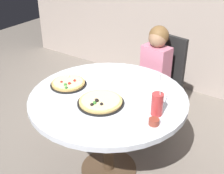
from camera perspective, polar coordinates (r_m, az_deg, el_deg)
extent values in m
plane|color=slate|center=(2.71, -0.62, -15.43)|extent=(8.00, 8.00, 0.00)
cylinder|color=silver|center=(2.26, -0.72, -2.06)|extent=(1.20, 1.20, 0.04)
cylinder|color=#4C3826|center=(2.46, -0.66, -9.35)|extent=(0.09, 0.09, 0.69)
cylinder|color=#4C3826|center=(2.70, -0.62, -15.27)|extent=(0.48, 0.48, 0.02)
cube|color=black|center=(3.02, 8.17, -0.37)|extent=(0.46, 0.46, 0.04)
cube|color=black|center=(3.04, 10.55, 5.12)|extent=(0.40, 0.11, 0.52)
cylinder|color=black|center=(3.10, 3.49, -4.04)|extent=(0.04, 0.04, 0.41)
cylinder|color=black|center=(2.94, 8.54, -6.51)|extent=(0.04, 0.04, 0.41)
cylinder|color=black|center=(3.33, 7.32, -1.72)|extent=(0.04, 0.04, 0.41)
cylinder|color=black|center=(3.18, 12.19, -3.86)|extent=(0.04, 0.04, 0.41)
cube|color=#3F4766|center=(3.01, 6.13, -4.87)|extent=(0.29, 0.36, 0.45)
cube|color=#CC728C|center=(2.89, 8.32, 3.62)|extent=(0.28, 0.20, 0.44)
sphere|color=#997051|center=(2.78, 8.76, 9.22)|extent=(0.17, 0.17, 0.17)
sphere|color=brown|center=(2.79, 9.04, 9.70)|extent=(0.18, 0.18, 0.18)
cylinder|color=black|center=(2.15, -2.17, -3.05)|extent=(0.34, 0.34, 0.01)
cylinder|color=#D8B266|center=(2.14, -2.18, -2.73)|extent=(0.31, 0.31, 0.02)
cylinder|color=beige|center=(2.13, -2.19, -2.48)|extent=(0.28, 0.28, 0.01)
sphere|color=beige|center=(2.13, -3.47, -2.25)|extent=(0.02, 0.02, 0.02)
sphere|color=black|center=(2.11, -2.93, -2.61)|extent=(0.03, 0.03, 0.03)
sphere|color=#387F33|center=(2.09, -3.38, -3.06)|extent=(0.03, 0.03, 0.03)
sphere|color=black|center=(2.07, -3.89, -3.39)|extent=(0.02, 0.02, 0.02)
sphere|color=black|center=(2.07, -2.02, -3.29)|extent=(0.02, 0.02, 0.02)
cylinder|color=black|center=(2.41, -8.35, 0.47)|extent=(0.29, 0.29, 0.01)
cylinder|color=tan|center=(2.40, -8.37, 0.77)|extent=(0.27, 0.27, 0.02)
cylinder|color=beige|center=(2.40, -8.39, 1.00)|extent=(0.24, 0.24, 0.01)
sphere|color=#387F33|center=(2.34, -8.93, 0.46)|extent=(0.03, 0.03, 0.03)
sphere|color=beige|center=(2.40, -6.42, 1.29)|extent=(0.02, 0.02, 0.02)
sphere|color=#387F33|center=(2.30, -8.78, -0.11)|extent=(0.02, 0.02, 0.02)
sphere|color=beige|center=(2.46, -8.32, 1.98)|extent=(0.02, 0.02, 0.02)
sphere|color=#B2231E|center=(2.39, -7.17, 1.22)|extent=(0.02, 0.02, 0.02)
sphere|color=#B2231E|center=(2.39, -9.66, 0.98)|extent=(0.02, 0.02, 0.02)
sphere|color=#B2231E|center=(2.36, -8.16, 0.69)|extent=(0.02, 0.02, 0.02)
cylinder|color=#B73333|center=(2.01, 8.65, -3.29)|extent=(0.08, 0.08, 0.16)
cylinder|color=white|center=(1.95, 9.22, -0.46)|extent=(0.03, 0.01, 0.22)
cylinder|color=brown|center=(1.95, 8.03, -6.62)|extent=(0.07, 0.07, 0.04)
cylinder|color=white|center=(2.33, 9.65, -0.67)|extent=(0.18, 0.18, 0.01)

